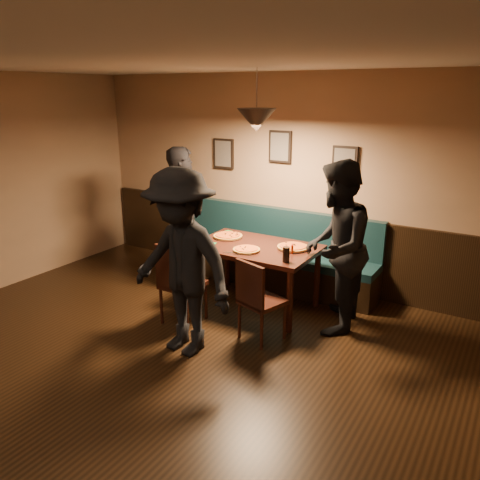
{
  "coord_description": "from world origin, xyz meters",
  "views": [
    {
      "loc": [
        2.91,
        -2.29,
        2.55
      ],
      "look_at": [
        0.21,
        2.1,
        0.95
      ],
      "focal_mm": 35.84,
      "sensor_mm": 36.0,
      "label": 1
    }
  ],
  "objects_px": {
    "diner_left": "(185,217)",
    "diner_front": "(181,263)",
    "chair_near_left": "(183,282)",
    "tabasco_bottle": "(292,249)",
    "soda_glass": "(286,254)",
    "dining_table": "(255,276)",
    "diner_right": "(335,248)",
    "chair_near_right": "(262,300)",
    "booth_bench": "(269,249)"
  },
  "relations": [
    {
      "from": "dining_table",
      "to": "diner_front",
      "type": "relative_size",
      "value": 0.78
    },
    {
      "from": "diner_right",
      "to": "diner_front",
      "type": "bearing_deg",
      "value": -51.68
    },
    {
      "from": "dining_table",
      "to": "soda_glass",
      "type": "xyz_separation_m",
      "value": [
        0.56,
        -0.31,
        0.48
      ]
    },
    {
      "from": "diner_left",
      "to": "diner_front",
      "type": "relative_size",
      "value": 1.0
    },
    {
      "from": "dining_table",
      "to": "chair_near_right",
      "type": "height_order",
      "value": "chair_near_right"
    },
    {
      "from": "booth_bench",
      "to": "diner_right",
      "type": "bearing_deg",
      "value": -32.5
    },
    {
      "from": "diner_front",
      "to": "chair_near_left",
      "type": "bearing_deg",
      "value": 134.11
    },
    {
      "from": "chair_near_left",
      "to": "diner_front",
      "type": "distance_m",
      "value": 0.8
    },
    {
      "from": "booth_bench",
      "to": "soda_glass",
      "type": "bearing_deg",
      "value": -53.81
    },
    {
      "from": "booth_bench",
      "to": "diner_left",
      "type": "xyz_separation_m",
      "value": [
        -0.96,
        -0.59,
        0.44
      ]
    },
    {
      "from": "diner_left",
      "to": "diner_right",
      "type": "height_order",
      "value": "diner_right"
    },
    {
      "from": "dining_table",
      "to": "chair_near_right",
      "type": "relative_size",
      "value": 1.62
    },
    {
      "from": "chair_near_left",
      "to": "diner_front",
      "type": "height_order",
      "value": "diner_front"
    },
    {
      "from": "booth_bench",
      "to": "chair_near_right",
      "type": "xyz_separation_m",
      "value": [
        0.68,
        -1.41,
        -0.05
      ]
    },
    {
      "from": "chair_near_right",
      "to": "diner_right",
      "type": "relative_size",
      "value": 0.48
    },
    {
      "from": "diner_left",
      "to": "chair_near_right",
      "type": "bearing_deg",
      "value": -135.04
    },
    {
      "from": "chair_near_left",
      "to": "diner_front",
      "type": "bearing_deg",
      "value": -52.62
    },
    {
      "from": "diner_right",
      "to": "diner_front",
      "type": "relative_size",
      "value": 1.0
    },
    {
      "from": "diner_right",
      "to": "diner_front",
      "type": "distance_m",
      "value": 1.68
    },
    {
      "from": "soda_glass",
      "to": "diner_left",
      "type": "bearing_deg",
      "value": 164.8
    },
    {
      "from": "chair_near_left",
      "to": "soda_glass",
      "type": "xyz_separation_m",
      "value": [
        1.06,
        0.47,
        0.39
      ]
    },
    {
      "from": "dining_table",
      "to": "diner_right",
      "type": "relative_size",
      "value": 0.78
    },
    {
      "from": "booth_bench",
      "to": "dining_table",
      "type": "relative_size",
      "value": 2.05
    },
    {
      "from": "chair_near_left",
      "to": "diner_right",
      "type": "height_order",
      "value": "diner_right"
    },
    {
      "from": "dining_table",
      "to": "chair_near_left",
      "type": "xyz_separation_m",
      "value": [
        -0.49,
        -0.78,
        0.09
      ]
    },
    {
      "from": "booth_bench",
      "to": "tabasco_bottle",
      "type": "bearing_deg",
      "value": -47.48
    },
    {
      "from": "booth_bench",
      "to": "chair_near_right",
      "type": "distance_m",
      "value": 1.57
    },
    {
      "from": "soda_glass",
      "to": "tabasco_bottle",
      "type": "bearing_deg",
      "value": 102.45
    },
    {
      "from": "dining_table",
      "to": "chair_near_left",
      "type": "relative_size",
      "value": 1.53
    },
    {
      "from": "dining_table",
      "to": "diner_front",
      "type": "xyz_separation_m",
      "value": [
        -0.1,
        -1.29,
        0.55
      ]
    },
    {
      "from": "dining_table",
      "to": "tabasco_bottle",
      "type": "bearing_deg",
      "value": -3.76
    },
    {
      "from": "diner_right",
      "to": "chair_near_left",
      "type": "bearing_deg",
      "value": -73.85
    },
    {
      "from": "diner_left",
      "to": "tabasco_bottle",
      "type": "height_order",
      "value": "diner_left"
    },
    {
      "from": "chair_near_left",
      "to": "chair_near_right",
      "type": "xyz_separation_m",
      "value": [
        0.96,
        0.11,
        -0.03
      ]
    },
    {
      "from": "chair_near_right",
      "to": "dining_table",
      "type": "bearing_deg",
      "value": 142.23
    },
    {
      "from": "booth_bench",
      "to": "chair_near_left",
      "type": "distance_m",
      "value": 1.55
    },
    {
      "from": "dining_table",
      "to": "chair_near_right",
      "type": "xyz_separation_m",
      "value": [
        0.47,
        -0.67,
        0.06
      ]
    },
    {
      "from": "booth_bench",
      "to": "chair_near_right",
      "type": "relative_size",
      "value": 3.32
    },
    {
      "from": "booth_bench",
      "to": "chair_near_right",
      "type": "bearing_deg",
      "value": -64.22
    },
    {
      "from": "chair_near_left",
      "to": "chair_near_right",
      "type": "distance_m",
      "value": 0.97
    },
    {
      "from": "chair_near_left",
      "to": "tabasco_bottle",
      "type": "xyz_separation_m",
      "value": [
        0.99,
        0.75,
        0.36
      ]
    },
    {
      "from": "chair_near_right",
      "to": "tabasco_bottle",
      "type": "bearing_deg",
      "value": 104.47
    },
    {
      "from": "soda_glass",
      "to": "diner_right",
      "type": "bearing_deg",
      "value": 31.66
    },
    {
      "from": "chair_near_left",
      "to": "soda_glass",
      "type": "height_order",
      "value": "chair_near_left"
    },
    {
      "from": "dining_table",
      "to": "chair_near_right",
      "type": "distance_m",
      "value": 0.82
    },
    {
      "from": "tabasco_bottle",
      "to": "dining_table",
      "type": "bearing_deg",
      "value": 176.74
    },
    {
      "from": "chair_near_left",
      "to": "soda_glass",
      "type": "distance_m",
      "value": 1.22
    },
    {
      "from": "diner_front",
      "to": "tabasco_bottle",
      "type": "height_order",
      "value": "diner_front"
    },
    {
      "from": "chair_near_left",
      "to": "tabasco_bottle",
      "type": "bearing_deg",
      "value": 36.55
    },
    {
      "from": "chair_near_left",
      "to": "dining_table",
      "type": "bearing_deg",
      "value": 57.06
    }
  ]
}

